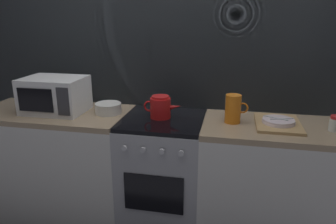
{
  "coord_description": "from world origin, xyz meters",
  "views": [
    {
      "loc": [
        0.48,
        -2.14,
        1.63
      ],
      "look_at": [
        0.04,
        0.0,
        0.95
      ],
      "focal_mm": 33.59,
      "sensor_mm": 36.0,
      "label": 1
    }
  ],
  "objects_px": {
    "stove_unit": "(163,173)",
    "pitcher": "(233,109)",
    "dish_pile": "(278,123)",
    "microwave": "(55,95)",
    "spice_jar": "(335,124)",
    "mixing_bowl": "(108,108)",
    "kettle": "(161,107)"
  },
  "relations": [
    {
      "from": "mixing_bowl",
      "to": "pitcher",
      "type": "distance_m",
      "value": 0.94
    },
    {
      "from": "stove_unit",
      "to": "dish_pile",
      "type": "bearing_deg",
      "value": 1.07
    },
    {
      "from": "microwave",
      "to": "pitcher",
      "type": "relative_size",
      "value": 2.3
    },
    {
      "from": "microwave",
      "to": "pitcher",
      "type": "xyz_separation_m",
      "value": [
        1.36,
        0.02,
        -0.03
      ]
    },
    {
      "from": "stove_unit",
      "to": "mixing_bowl",
      "type": "height_order",
      "value": "mixing_bowl"
    },
    {
      "from": "microwave",
      "to": "mixing_bowl",
      "type": "distance_m",
      "value": 0.43
    },
    {
      "from": "stove_unit",
      "to": "microwave",
      "type": "xyz_separation_m",
      "value": [
        -0.86,
        -0.01,
        0.59
      ]
    },
    {
      "from": "pitcher",
      "to": "spice_jar",
      "type": "distance_m",
      "value": 0.66
    },
    {
      "from": "stove_unit",
      "to": "kettle",
      "type": "bearing_deg",
      "value": 150.92
    },
    {
      "from": "stove_unit",
      "to": "spice_jar",
      "type": "distance_m",
      "value": 1.26
    },
    {
      "from": "mixing_bowl",
      "to": "spice_jar",
      "type": "relative_size",
      "value": 1.9
    },
    {
      "from": "kettle",
      "to": "pitcher",
      "type": "height_order",
      "value": "pitcher"
    },
    {
      "from": "mixing_bowl",
      "to": "dish_pile",
      "type": "xyz_separation_m",
      "value": [
        1.25,
        -0.02,
        -0.02
      ]
    },
    {
      "from": "kettle",
      "to": "mixing_bowl",
      "type": "xyz_separation_m",
      "value": [
        -0.42,
        0.02,
        -0.04
      ]
    },
    {
      "from": "microwave",
      "to": "spice_jar",
      "type": "xyz_separation_m",
      "value": [
        2.01,
        -0.02,
        -0.08
      ]
    },
    {
      "from": "pitcher",
      "to": "microwave",
      "type": "bearing_deg",
      "value": -179.22
    },
    {
      "from": "mixing_bowl",
      "to": "dish_pile",
      "type": "distance_m",
      "value": 1.25
    },
    {
      "from": "stove_unit",
      "to": "dish_pile",
      "type": "height_order",
      "value": "dish_pile"
    },
    {
      "from": "stove_unit",
      "to": "pitcher",
      "type": "xyz_separation_m",
      "value": [
        0.5,
        0.01,
        0.55
      ]
    },
    {
      "from": "stove_unit",
      "to": "dish_pile",
      "type": "relative_size",
      "value": 2.25
    },
    {
      "from": "kettle",
      "to": "pitcher",
      "type": "xyz_separation_m",
      "value": [
        0.52,
        0.0,
        0.02
      ]
    },
    {
      "from": "kettle",
      "to": "pitcher",
      "type": "bearing_deg",
      "value": 0.15
    },
    {
      "from": "dish_pile",
      "to": "pitcher",
      "type": "bearing_deg",
      "value": -179.36
    },
    {
      "from": "microwave",
      "to": "kettle",
      "type": "xyz_separation_m",
      "value": [
        0.84,
        0.02,
        -0.05
      ]
    },
    {
      "from": "mixing_bowl",
      "to": "spice_jar",
      "type": "xyz_separation_m",
      "value": [
        1.6,
        -0.07,
        0.01
      ]
    },
    {
      "from": "kettle",
      "to": "stove_unit",
      "type": "bearing_deg",
      "value": -29.08
    },
    {
      "from": "mixing_bowl",
      "to": "spice_jar",
      "type": "distance_m",
      "value": 1.6
    },
    {
      "from": "mixing_bowl",
      "to": "spice_jar",
      "type": "height_order",
      "value": "spice_jar"
    },
    {
      "from": "stove_unit",
      "to": "dish_pile",
      "type": "distance_m",
      "value": 0.94
    },
    {
      "from": "dish_pile",
      "to": "spice_jar",
      "type": "distance_m",
      "value": 0.35
    },
    {
      "from": "spice_jar",
      "to": "dish_pile",
      "type": "bearing_deg",
      "value": 172.48
    },
    {
      "from": "microwave",
      "to": "dish_pile",
      "type": "xyz_separation_m",
      "value": [
        1.67,
        0.02,
        -0.12
      ]
    }
  ]
}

